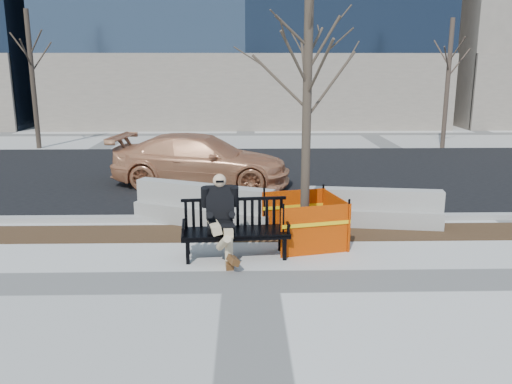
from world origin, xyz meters
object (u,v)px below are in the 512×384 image
at_px(bench, 236,257).
at_px(jersey_barrier_left, 204,225).
at_px(tree_fence, 304,244).
at_px(jersey_barrier_right, 373,225).
at_px(sedan, 202,185).
at_px(seated_man, 221,256).

xyz_separation_m(bench, jersey_barrier_left, (-0.74, 2.07, 0.00)).
bearing_deg(tree_fence, jersey_barrier_right, 35.18).
distance_m(sedan, jersey_barrier_left, 3.97).
relative_size(sedan, jersey_barrier_left, 1.58).
bearing_deg(jersey_barrier_right, jersey_barrier_left, -173.99).
relative_size(seated_man, jersey_barrier_right, 0.53).
bearing_deg(sedan, seated_man, -162.46).
xyz_separation_m(seated_man, jersey_barrier_right, (3.34, 1.88, 0.00)).
xyz_separation_m(seated_man, sedan, (-0.81, 5.99, 0.00)).
xyz_separation_m(tree_fence, sedan, (-2.46, 5.30, 0.00)).
bearing_deg(bench, jersey_barrier_left, 104.59).
relative_size(bench, sedan, 0.39).
bearing_deg(jersey_barrier_right, bench, -139.70).
height_order(tree_fence, jersey_barrier_right, tree_fence).
bearing_deg(sedan, jersey_barrier_right, -124.84).
bearing_deg(tree_fence, sedan, 114.93).
relative_size(seated_man, sedan, 0.30).
bearing_deg(seated_man, tree_fence, 17.63).
distance_m(seated_man, jersey_barrier_left, 2.09).
height_order(jersey_barrier_left, jersey_barrier_right, jersey_barrier_left).
distance_m(tree_fence, sedan, 5.84).
height_order(tree_fence, jersey_barrier_left, tree_fence).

